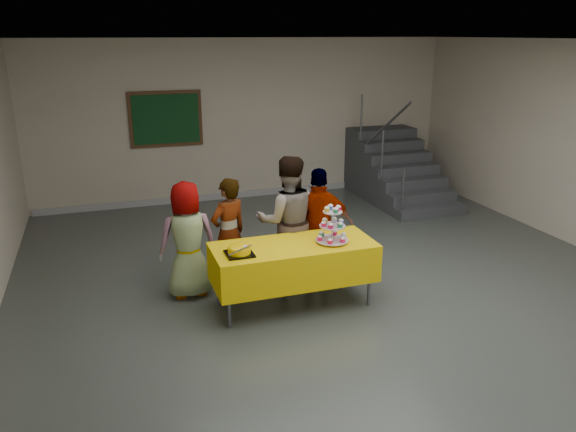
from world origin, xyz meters
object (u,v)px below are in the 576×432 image
at_px(bear_cake, 239,250).
at_px(noticeboard, 166,119).
at_px(staircase, 393,172).
at_px(schoolchild_b, 229,233).
at_px(cupcake_stand, 332,228).
at_px(schoolchild_a, 188,240).
at_px(schoolchild_c, 288,221).
at_px(schoolchild_d, 319,226).
at_px(bake_table, 294,262).

distance_m(bear_cake, noticeboard, 4.81).
bearing_deg(staircase, schoolchild_b, -142.59).
xyz_separation_m(cupcake_stand, schoolchild_a, (-1.55, 0.75, -0.23)).
bearing_deg(cupcake_stand, staircase, 52.77).
relative_size(cupcake_stand, schoolchild_c, 0.27).
bearing_deg(schoolchild_c, schoolchild_a, 10.88).
relative_size(cupcake_stand, schoolchild_a, 0.31).
relative_size(bear_cake, schoolchild_a, 0.25).
relative_size(bear_cake, schoolchild_b, 0.25).
distance_m(schoolchild_d, staircase, 4.34).
xyz_separation_m(schoolchild_b, schoolchild_c, (0.74, -0.10, 0.12)).
bearing_deg(bake_table, staircase, 48.28).
distance_m(schoolchild_a, schoolchild_d, 1.65).
relative_size(bake_table, cupcake_stand, 4.22).
xyz_separation_m(schoolchild_a, schoolchild_b, (0.52, 0.09, -0.01)).
distance_m(schoolchild_b, schoolchild_c, 0.76).
xyz_separation_m(bear_cake, schoolchild_b, (0.08, 0.87, -0.12)).
height_order(bake_table, cupcake_stand, cupcake_stand).
height_order(schoolchild_b, staircase, staircase).
bearing_deg(bear_cake, staircase, 43.94).
bearing_deg(bear_cake, schoolchild_b, 84.84).
relative_size(schoolchild_b, schoolchild_d, 0.95).
bearing_deg(cupcake_stand, noticeboard, 104.94).
relative_size(schoolchild_b, noticeboard, 1.09).
xyz_separation_m(schoolchild_d, noticeboard, (-1.36, 4.09, 0.85)).
xyz_separation_m(cupcake_stand, schoolchild_c, (-0.29, 0.74, -0.12)).
height_order(schoolchild_b, schoolchild_d, schoolchild_d).
xyz_separation_m(bear_cake, staircase, (4.06, 3.91, -0.34)).
xyz_separation_m(bake_table, noticeboard, (-0.82, 4.65, 1.04)).
distance_m(schoolchild_b, staircase, 5.02).
height_order(bake_table, schoolchild_a, schoolchild_a).
distance_m(cupcake_stand, staircase, 4.91).
bearing_deg(schoolchild_d, bake_table, 64.32).
bearing_deg(schoolchild_b, bear_cake, 60.36).
relative_size(cupcake_stand, schoolchild_d, 0.30).
height_order(cupcake_stand, staircase, staircase).
bearing_deg(bear_cake, cupcake_stand, 1.31).
bearing_deg(bear_cake, schoolchild_d, 28.69).
bearing_deg(schoolchild_d, cupcake_stand, 99.82).
relative_size(schoolchild_b, staircase, 0.59).
xyz_separation_m(bake_table, schoolchild_b, (-0.59, 0.76, 0.15)).
bearing_deg(bear_cake, schoolchild_c, 43.14).
distance_m(schoolchild_a, staircase, 5.50).
distance_m(bear_cake, schoolchild_d, 1.38).
bearing_deg(schoolchild_d, noticeboard, -53.11).
distance_m(bear_cake, staircase, 5.65).
bearing_deg(schoolchild_b, noticeboard, -111.06).
bearing_deg(schoolchild_b, staircase, -167.07).
bearing_deg(schoolchild_c, cupcake_stand, 122.73).
xyz_separation_m(bake_table, schoolchild_a, (-1.11, 0.67, 0.16)).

